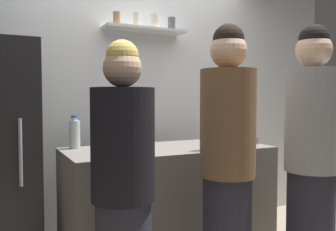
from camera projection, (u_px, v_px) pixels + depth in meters
back_wall_assembly at (131, 98)px, 3.44m from camera, size 4.80×0.32×2.60m
counter at (168, 205)px, 2.81m from camera, size 1.59×0.72×0.92m
baking_pan at (233, 140)px, 3.03m from camera, size 0.34×0.24×0.05m
utensil_holder at (111, 140)px, 2.75m from camera, size 0.11×0.11×0.22m
wine_bottle_pale_glass at (132, 136)px, 2.46m from camera, size 0.07×0.07×0.32m
wine_bottle_amber_glass at (205, 135)px, 2.62m from camera, size 0.07×0.07×0.31m
water_bottle_plastic at (75, 134)px, 2.72m from camera, size 0.08×0.08×0.25m
person_grey_hoodie at (311, 163)px, 2.29m from camera, size 0.34×0.34×1.77m
person_brown_jacket at (227, 168)px, 2.18m from camera, size 0.34×0.34×1.75m
person_blonde at (123, 194)px, 1.90m from camera, size 0.34×0.34×1.61m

